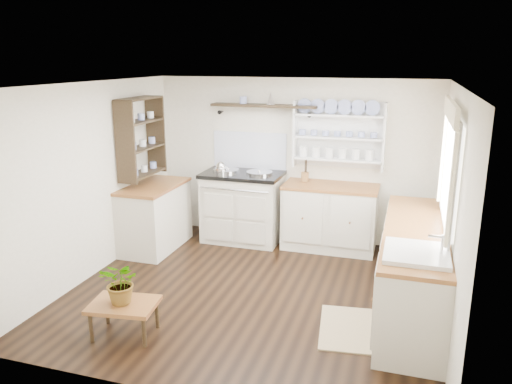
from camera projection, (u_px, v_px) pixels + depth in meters
floor at (253, 291)px, 5.66m from camera, size 4.00×3.80×0.01m
wall_back at (293, 160)px, 7.11m from camera, size 4.00×0.02×2.30m
wall_right at (451, 210)px, 4.79m from camera, size 0.02×3.80×2.30m
wall_left at (93, 180)px, 5.93m from camera, size 0.02×3.80×2.30m
ceiling at (253, 84)px, 5.06m from camera, size 4.00×3.80×0.01m
window at (449, 164)px, 4.83m from camera, size 0.08×1.55×1.22m
aga_cooker at (243, 206)px, 7.16m from camera, size 1.12×0.77×1.03m
back_cabinets at (330, 216)px, 6.84m from camera, size 1.27×0.63×0.90m
right_cabinets at (413, 268)px, 5.14m from camera, size 0.62×2.43×0.90m
belfast_sink at (415, 266)px, 4.36m from camera, size 0.55×0.60×0.45m
left_cabinets at (155, 216)px, 6.85m from camera, size 0.62×1.13×0.90m
plate_rack at (340, 134)px, 6.78m from camera, size 1.20×0.22×0.90m
high_shelf at (264, 106)px, 6.91m from camera, size 1.50×0.29×0.16m
left_shelving at (141, 137)px, 6.61m from camera, size 0.28×0.80×1.05m
kettle at (221, 170)px, 6.99m from camera, size 0.18×0.18×0.22m
utensil_crock at (305, 177)px, 6.89m from camera, size 0.11×0.11×0.13m
center_table at (124, 307)px, 4.70m from camera, size 0.67×0.52×0.33m
potted_plant at (122, 282)px, 4.63m from camera, size 0.40×0.35×0.42m
floor_rug at (349, 328)px, 4.86m from camera, size 0.65×0.91×0.02m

